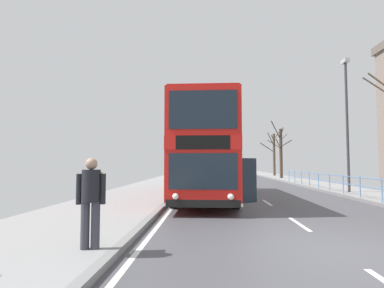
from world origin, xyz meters
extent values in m
cube|color=#47474C|center=(0.00, 0.00, -0.03)|extent=(8.40, 140.00, 0.06)
cube|color=silver|center=(0.00, 2.60, 0.00)|extent=(0.12, 2.00, 0.00)
cube|color=silver|center=(0.00, 7.40, 0.00)|extent=(0.12, 2.00, 0.00)
cube|color=silver|center=(0.00, 12.20, 0.00)|extent=(0.12, 2.00, 0.00)
cube|color=silver|center=(0.00, 17.00, 0.00)|extent=(0.12, 2.00, 0.00)
cube|color=silver|center=(0.00, 21.80, 0.00)|extent=(0.12, 2.00, 0.00)
cube|color=silver|center=(0.00, 26.60, 0.00)|extent=(0.12, 2.00, 0.00)
cube|color=silver|center=(0.00, 31.40, 0.00)|extent=(0.12, 2.00, 0.00)
cube|color=silver|center=(0.00, 36.20, 0.00)|extent=(0.12, 2.00, 0.00)
cube|color=silver|center=(0.00, 41.00, 0.00)|extent=(0.12, 2.00, 0.00)
cube|color=silver|center=(0.00, 45.80, 0.00)|extent=(0.12, 2.00, 0.00)
cube|color=silver|center=(0.00, 50.60, 0.00)|extent=(0.12, 2.00, 0.00)
cube|color=silver|center=(-3.95, 0.00, 0.00)|extent=(0.12, 133.00, 0.00)
cube|color=slate|center=(-4.30, 0.00, 0.07)|extent=(0.20, 140.00, 0.14)
cube|color=gray|center=(-6.40, 0.00, 0.07)|extent=(4.00, 140.00, 0.14)
cube|color=red|center=(-2.67, 9.00, 1.25)|extent=(2.60, 11.21, 1.80)
cube|color=red|center=(-2.67, 9.00, 2.38)|extent=(2.61, 11.27, 0.47)
cube|color=red|center=(-2.67, 9.00, 3.43)|extent=(2.60, 11.21, 1.64)
cube|color=#A91511|center=(-2.67, 9.00, 4.29)|extent=(2.52, 10.87, 0.08)
cube|color=#19232D|center=(-2.74, 3.39, 1.46)|extent=(2.18, 0.05, 1.15)
cube|color=black|center=(-2.74, 3.39, 2.38)|extent=(1.74, 0.05, 0.45)
cube|color=#19232D|center=(-2.74, 3.39, 3.43)|extent=(2.18, 0.05, 1.25)
cube|color=black|center=(-2.74, 3.39, 0.45)|extent=(2.36, 0.11, 0.24)
cube|color=white|center=(-2.67, 9.00, 0.41)|extent=(2.63, 11.27, 0.10)
cube|color=#19232D|center=(-1.42, 9.26, 1.50)|extent=(0.12, 8.72, 0.93)
cube|color=#19232D|center=(-1.42, 8.98, 3.51)|extent=(0.13, 10.07, 0.98)
cube|color=#19232D|center=(-3.92, 9.29, 1.50)|extent=(0.12, 8.72, 0.93)
cube|color=#19232D|center=(-3.93, 9.01, 3.51)|extent=(0.13, 10.07, 0.98)
sphere|color=white|center=(-1.87, 3.37, 0.67)|extent=(0.20, 0.20, 0.20)
sphere|color=white|center=(-3.60, 3.39, 0.67)|extent=(0.20, 0.20, 0.20)
cube|color=#19232D|center=(-1.20, 4.44, 1.12)|extent=(0.68, 0.48, 1.54)
cube|color=black|center=(-1.54, 4.74, 1.12)|extent=(0.11, 0.90, 1.54)
cylinder|color=black|center=(-1.52, 5.59, 0.52)|extent=(0.31, 1.04, 1.04)
cylinder|color=black|center=(-3.90, 5.62, 0.52)|extent=(0.31, 1.04, 1.04)
cylinder|color=black|center=(-1.44, 12.68, 0.52)|extent=(0.31, 1.04, 1.04)
cylinder|color=black|center=(-3.82, 12.70, 0.52)|extent=(0.31, 1.04, 1.04)
cylinder|color=#598CC6|center=(4.45, 6.58, 0.62)|extent=(0.05, 0.05, 0.96)
cylinder|color=#598CC6|center=(4.45, 8.39, 0.62)|extent=(0.05, 0.05, 0.96)
cylinder|color=#598CC6|center=(4.45, 10.21, 0.62)|extent=(0.05, 0.05, 0.96)
cylinder|color=#598CC6|center=(4.45, 12.03, 0.62)|extent=(0.05, 0.05, 0.96)
cylinder|color=#598CC6|center=(4.45, 13.85, 0.62)|extent=(0.05, 0.05, 0.96)
cylinder|color=#598CC6|center=(4.45, 15.67, 0.62)|extent=(0.05, 0.05, 0.96)
cylinder|color=#598CC6|center=(4.45, 17.49, 0.62)|extent=(0.05, 0.05, 0.96)
cylinder|color=#598CC6|center=(4.45, 19.30, 0.62)|extent=(0.05, 0.05, 0.96)
cylinder|color=#598CC6|center=(4.45, 21.12, 0.62)|extent=(0.05, 0.05, 0.96)
cylinder|color=#598CC6|center=(4.45, 11.12, 1.06)|extent=(0.04, 20.00, 0.04)
cylinder|color=#598CC6|center=(4.45, 11.12, 0.67)|extent=(0.04, 20.00, 0.04)
cylinder|color=#383842|center=(-4.66, -0.74, 0.59)|extent=(0.18, 0.18, 0.90)
cylinder|color=#383842|center=(-4.85, -0.77, 0.59)|extent=(0.18, 0.18, 0.90)
cylinder|color=black|center=(-4.76, -0.76, 1.30)|extent=(0.39, 0.39, 0.60)
cylinder|color=black|center=(-4.54, -0.73, 1.24)|extent=(0.11, 0.11, 0.57)
cylinder|color=black|center=(-4.97, -0.79, 1.24)|extent=(0.11, 0.11, 0.57)
sphere|color=tan|center=(-4.76, -0.76, 1.71)|extent=(0.25, 0.25, 0.22)
cube|color=olive|center=(-4.79, -0.50, 1.32)|extent=(0.30, 0.22, 0.45)
cylinder|color=#38383D|center=(5.22, 11.30, 3.76)|extent=(0.14, 0.14, 7.23)
cube|color=#B2B2AD|center=(5.22, 11.30, 7.49)|extent=(0.28, 0.60, 0.20)
cylinder|color=#4C3D2D|center=(5.96, 34.27, 2.83)|extent=(0.31, 0.31, 5.38)
cylinder|color=#4C3D2D|center=(5.43, 33.59, 4.74)|extent=(1.17, 1.47, 1.70)
cylinder|color=#4C3D2D|center=(5.68, 33.65, 4.90)|extent=(0.68, 1.32, 0.80)
cylinder|color=#4C3D2D|center=(5.08, 34.26, 3.74)|extent=(1.81, 0.13, 1.26)
cylinder|color=#4C3D2D|center=(6.27, 33.52, 5.39)|extent=(0.71, 1.59, 1.35)
cylinder|color=#423328|center=(5.24, 27.37, 2.77)|extent=(0.32, 0.32, 5.26)
cylinder|color=#423328|center=(5.72, 27.99, 4.56)|extent=(1.03, 1.31, 0.83)
cylinder|color=#423328|center=(4.71, 27.15, 5.21)|extent=(1.18, 0.57, 2.05)
cylinder|color=#423328|center=(5.70, 26.90, 3.81)|extent=(1.02, 1.04, 0.72)
cylinder|color=#423328|center=(4.51, 27.26, 3.74)|extent=(1.50, 0.29, 0.94)
cylinder|color=#423328|center=(4.82, 26.59, 3.72)|extent=(0.94, 1.64, 1.04)
cylinder|color=#423328|center=(5.28, 26.91, 5.00)|extent=(0.16, 0.98, 0.94)
camera|label=1|loc=(-2.58, -6.52, 1.72)|focal=29.29mm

